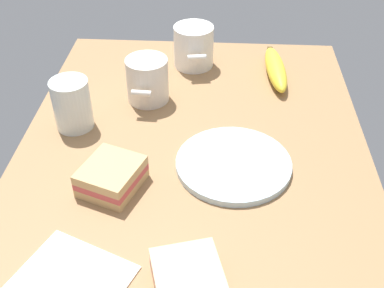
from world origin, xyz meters
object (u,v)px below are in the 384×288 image
sandwich_main (188,282)px  sandwich_side (112,176)px  coffee_mug_milky (147,79)px  banana (276,69)px  plate_of_food (233,164)px  paper_napkin (65,287)px  coffee_mug_black (194,46)px  glass_of_milk (72,107)px

sandwich_main → sandwich_side: bearing=35.4°
coffee_mug_milky → banana: (10.82, -26.96, -2.74)cm
plate_of_food → paper_napkin: bearing=139.2°
coffee_mug_black → glass_of_milk: bearing=139.7°
plate_of_food → coffee_mug_black: bearing=14.3°
coffee_mug_milky → paper_napkin: 47.10cm
plate_of_food → sandwich_main: 26.56cm
plate_of_food → glass_of_milk: bearing=71.4°
sandwich_side → banana: 47.64cm
plate_of_food → coffee_mug_milky: (20.44, 17.55, 4.11)cm
paper_napkin → plate_of_food: bearing=-40.8°
glass_of_milk → plate_of_food: bearing=-108.6°
sandwich_main → banana: bearing=-15.2°
plate_of_food → coffee_mug_black: (35.45, 9.03, 4.25)cm
plate_of_food → coffee_mug_milky: size_ratio=1.86×
coffee_mug_black → coffee_mug_milky: coffee_mug_black is taller
sandwich_main → paper_napkin: (-0.36, 16.55, -2.05)cm
coffee_mug_black → coffee_mug_milky: 17.26cm
coffee_mug_black → sandwich_side: bearing=165.3°
sandwich_main → sandwich_side: (19.59, 13.92, 0.00)cm
glass_of_milk → paper_napkin: (-36.42, -7.77, -4.21)cm
glass_of_milk → coffee_mug_milky: bearing=-51.6°
plate_of_food → coffee_mug_milky: coffee_mug_milky is taller
paper_napkin → banana: bearing=-29.2°
sandwich_main → banana: 59.13cm
coffee_mug_milky → sandwich_side: (-26.66, 2.44, -2.51)cm
coffee_mug_milky → sandwich_side: bearing=174.8°
plate_of_food → sandwich_main: bearing=166.8°
plate_of_food → sandwich_side: (-6.22, 19.99, 1.60)cm
sandwich_side → glass_of_milk: 19.59cm
coffee_mug_milky → banana: 29.18cm
plate_of_food → glass_of_milk: glass_of_milk is taller
plate_of_food → banana: 32.67cm
coffee_mug_black → banana: size_ratio=0.60×
coffee_mug_black → paper_napkin: (-61.62, 13.59, -4.70)cm
coffee_mug_milky → paper_napkin: (-46.60, 5.07, -4.56)cm
sandwich_main → plate_of_food: bearing=-13.2°
coffee_mug_black → glass_of_milk: (-25.20, 21.35, -0.49)cm
glass_of_milk → paper_napkin: bearing=-168.0°
sandwich_main → coffee_mug_black: bearing=2.8°
sandwich_side → banana: size_ratio=0.63×
coffee_mug_black → sandwich_side: coffee_mug_black is taller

